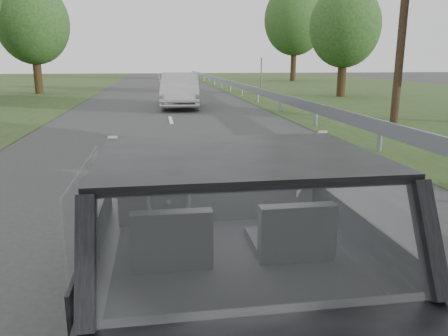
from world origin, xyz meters
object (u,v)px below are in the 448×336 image
object	(u,v)px
highway_sign	(261,74)
subject_car	(226,238)
cat	(233,169)
other_car	(180,90)

from	to	relation	value
highway_sign	subject_car	bearing A→B (deg)	-93.49
cat	highway_sign	distance (m)	27.65
subject_car	highway_sign	bearing A→B (deg)	75.98
other_car	highway_sign	world-z (taller)	highway_sign
subject_car	cat	bearing A→B (deg)	75.76
cat	other_car	bearing A→B (deg)	100.95
highway_sign	cat	bearing A→B (deg)	-93.49
cat	other_car	size ratio (longest dim) A/B	0.14
subject_car	cat	xyz separation A→B (m)	(0.15, 0.59, 0.37)
cat	other_car	world-z (taller)	other_car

